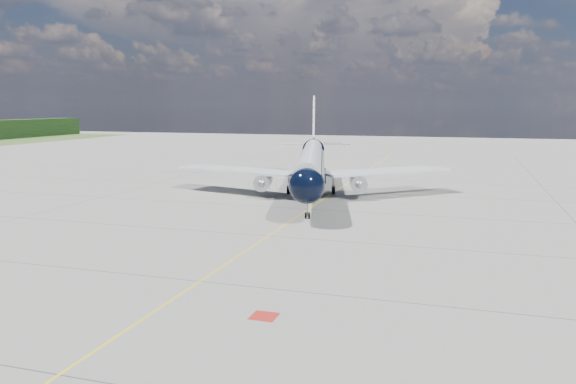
# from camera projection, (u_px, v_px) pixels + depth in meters

# --- Properties ---
(ground) EXTENTS (320.00, 320.00, 0.00)m
(ground) POSITION_uv_depth(u_px,v_px,m) (319.00, 202.00, 73.87)
(ground) COLOR gray
(ground) RESTS_ON ground
(taxiway_centerline) EXTENTS (0.16, 160.00, 0.01)m
(taxiway_centerline) POSITION_uv_depth(u_px,v_px,m) (308.00, 209.00, 69.15)
(taxiway_centerline) COLOR yellow
(taxiway_centerline) RESTS_ON ground
(red_marking) EXTENTS (1.60, 1.60, 0.01)m
(red_marking) POSITION_uv_depth(u_px,v_px,m) (264.00, 316.00, 34.15)
(red_marking) COLOR maroon
(red_marking) RESTS_ON ground
(main_airliner) EXTENTS (39.61, 48.99, 14.34)m
(main_airliner) POSITION_uv_depth(u_px,v_px,m) (311.00, 163.00, 80.59)
(main_airliner) COLOR black
(main_airliner) RESTS_ON ground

